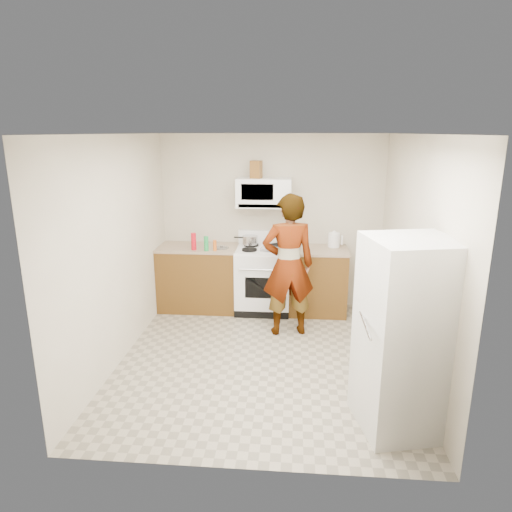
# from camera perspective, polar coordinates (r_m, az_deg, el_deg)

# --- Properties ---
(floor) EXTENTS (3.60, 3.60, 0.00)m
(floor) POSITION_cam_1_polar(r_m,az_deg,el_deg) (5.39, 0.82, -12.64)
(floor) COLOR gray
(floor) RESTS_ON ground
(back_wall) EXTENTS (3.20, 0.02, 2.50)m
(back_wall) POSITION_cam_1_polar(r_m,az_deg,el_deg) (6.67, 1.95, 4.28)
(back_wall) COLOR beige
(back_wall) RESTS_ON floor
(right_wall) EXTENTS (0.02, 3.60, 2.50)m
(right_wall) POSITION_cam_1_polar(r_m,az_deg,el_deg) (5.07, 19.09, -0.10)
(right_wall) COLOR beige
(right_wall) RESTS_ON floor
(cabinet_left) EXTENTS (1.12, 0.62, 0.90)m
(cabinet_left) POSITION_cam_1_polar(r_m,az_deg,el_deg) (6.71, -7.16, -2.82)
(cabinet_left) COLOR brown
(cabinet_left) RESTS_ON floor
(counter_left) EXTENTS (1.14, 0.64, 0.03)m
(counter_left) POSITION_cam_1_polar(r_m,az_deg,el_deg) (6.58, -7.29, 1.05)
(counter_left) COLOR #9C8069
(counter_left) RESTS_ON cabinet_left
(cabinet_right) EXTENTS (0.80, 0.62, 0.90)m
(cabinet_right) POSITION_cam_1_polar(r_m,az_deg,el_deg) (6.58, 7.68, -3.21)
(cabinet_right) COLOR brown
(cabinet_right) RESTS_ON floor
(counter_right) EXTENTS (0.82, 0.64, 0.03)m
(counter_right) POSITION_cam_1_polar(r_m,az_deg,el_deg) (6.45, 7.83, 0.74)
(counter_right) COLOR #9C8069
(counter_right) RESTS_ON cabinet_right
(gas_range) EXTENTS (0.76, 0.65, 1.13)m
(gas_range) POSITION_cam_1_polar(r_m,az_deg,el_deg) (6.57, 0.88, -2.78)
(gas_range) COLOR white
(gas_range) RESTS_ON floor
(microwave) EXTENTS (0.76, 0.38, 0.40)m
(microwave) POSITION_cam_1_polar(r_m,az_deg,el_deg) (6.42, 1.00, 7.93)
(microwave) COLOR white
(microwave) RESTS_ON back_wall
(person) EXTENTS (0.74, 0.56, 1.81)m
(person) POSITION_cam_1_polar(r_m,az_deg,el_deg) (5.72, 4.06, -1.18)
(person) COLOR tan
(person) RESTS_ON floor
(fridge) EXTENTS (0.84, 0.84, 1.70)m
(fridge) POSITION_cam_1_polar(r_m,az_deg,el_deg) (4.11, 18.19, -9.52)
(fridge) COLOR silver
(fridge) RESTS_ON floor
(kettle) EXTENTS (0.20, 0.20, 0.20)m
(kettle) POSITION_cam_1_polar(r_m,az_deg,el_deg) (6.57, 9.72, 1.99)
(kettle) COLOR white
(kettle) RESTS_ON counter_right
(jug) EXTENTS (0.17, 0.17, 0.24)m
(jug) POSITION_cam_1_polar(r_m,az_deg,el_deg) (6.39, 0.02, 10.78)
(jug) COLOR brown
(jug) RESTS_ON microwave
(saucepan) EXTENTS (0.27, 0.27, 0.12)m
(saucepan) POSITION_cam_1_polar(r_m,az_deg,el_deg) (6.56, -0.75, 1.99)
(saucepan) COLOR #B3B3B7
(saucepan) RESTS_ON gas_range
(tray) EXTENTS (0.28, 0.22, 0.05)m
(tray) POSITION_cam_1_polar(r_m,az_deg,el_deg) (6.29, 1.77, 0.85)
(tray) COLOR silver
(tray) RESTS_ON gas_range
(bottle_spray) EXTENTS (0.08, 0.08, 0.24)m
(bottle_spray) POSITION_cam_1_polar(r_m,az_deg,el_deg) (6.37, -7.80, 1.82)
(bottle_spray) COLOR red
(bottle_spray) RESTS_ON counter_left
(bottle_hot_sauce) EXTENTS (0.05, 0.05, 0.15)m
(bottle_hot_sauce) POSITION_cam_1_polar(r_m,az_deg,el_deg) (6.30, -5.17, 1.33)
(bottle_hot_sauce) COLOR #D35B17
(bottle_hot_sauce) RESTS_ON counter_left
(bottle_green_cap) EXTENTS (0.07, 0.07, 0.20)m
(bottle_green_cap) POSITION_cam_1_polar(r_m,az_deg,el_deg) (6.30, -6.24, 1.56)
(bottle_green_cap) COLOR #1A8F40
(bottle_green_cap) RESTS_ON counter_left
(pot_lid) EXTENTS (0.27, 0.27, 0.01)m
(pot_lid) POSITION_cam_1_polar(r_m,az_deg,el_deg) (6.44, -4.34, 1.03)
(pot_lid) COLOR white
(pot_lid) RESTS_ON counter_left
(broom) EXTENTS (0.20, 0.20, 1.23)m
(broom) POSITION_cam_1_polar(r_m,az_deg,el_deg) (6.33, 15.58, -2.75)
(broom) COLOR silver
(broom) RESTS_ON floor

